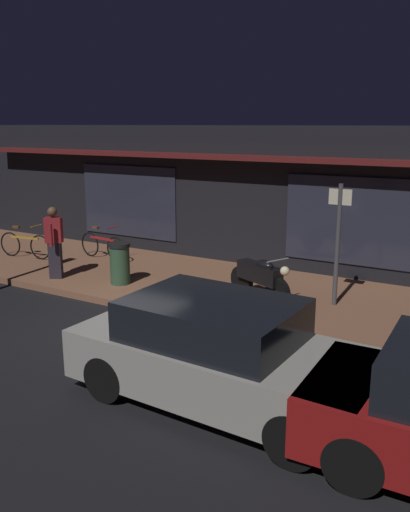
# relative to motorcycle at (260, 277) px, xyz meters

# --- Properties ---
(ground_plane) EXTENTS (60.00, 60.00, 0.00)m
(ground_plane) POSITION_rel_motorcycle_xyz_m (-2.05, -2.48, -0.65)
(ground_plane) COLOR black
(sidewalk_slab) EXTENTS (18.00, 4.00, 0.15)m
(sidewalk_slab) POSITION_rel_motorcycle_xyz_m (-2.05, 0.52, -0.57)
(sidewalk_slab) COLOR brown
(sidewalk_slab) RESTS_ON ground_plane
(storefront_building) EXTENTS (18.00, 3.30, 3.60)m
(storefront_building) POSITION_rel_motorcycle_xyz_m (-2.05, 3.91, 1.16)
(storefront_building) COLOR black
(storefront_building) RESTS_ON ground_plane
(motorcycle) EXTENTS (1.60, 0.87, 0.97)m
(motorcycle) POSITION_rel_motorcycle_xyz_m (0.00, 0.00, 0.00)
(motorcycle) COLOR black
(motorcycle) RESTS_ON sidewalk_slab
(bicycle_parked) EXTENTS (1.65, 0.42, 0.91)m
(bicycle_parked) POSITION_rel_motorcycle_xyz_m (-5.06, 1.10, -0.14)
(bicycle_parked) COLOR black
(bicycle_parked) RESTS_ON sidewalk_slab
(bicycle_extra) EXTENTS (1.65, 0.42, 0.91)m
(bicycle_extra) POSITION_rel_motorcycle_xyz_m (-6.94, 0.16, -0.14)
(bicycle_extra) COLOR black
(bicycle_extra) RESTS_ON sidewalk_slab
(person_photographer) EXTENTS (0.44, 0.57, 1.67)m
(person_photographer) POSITION_rel_motorcycle_xyz_m (-4.79, -0.86, 0.38)
(person_photographer) COLOR #28232D
(person_photographer) RESTS_ON sidewalk_slab
(sign_post) EXTENTS (0.44, 0.09, 2.40)m
(sign_post) POSITION_rel_motorcycle_xyz_m (1.38, 0.51, 0.86)
(sign_post) COLOR #47474C
(sign_post) RESTS_ON sidewalk_slab
(trash_bin) EXTENTS (0.48, 0.48, 0.93)m
(trash_bin) POSITION_rel_motorcycle_xyz_m (-3.22, -0.46, -0.03)
(trash_bin) COLOR #2D4C33
(trash_bin) RESTS_ON sidewalk_slab
(parked_car_far) EXTENTS (4.17, 1.93, 1.42)m
(parked_car_far) POSITION_rel_motorcycle_xyz_m (1.11, -3.76, 0.06)
(parked_car_far) COLOR black
(parked_car_far) RESTS_ON ground_plane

